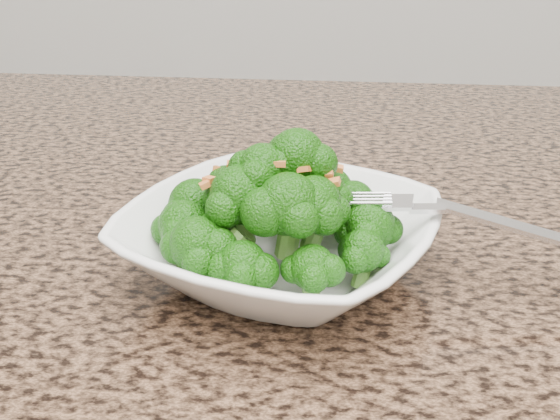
# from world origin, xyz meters

# --- Properties ---
(granite_counter) EXTENTS (1.64, 1.04, 0.03)m
(granite_counter) POSITION_xyz_m (0.00, 0.30, 0.89)
(granite_counter) COLOR brown
(granite_counter) RESTS_ON cabinet
(bowl) EXTENTS (0.27, 0.27, 0.05)m
(bowl) POSITION_xyz_m (0.08, 0.27, 0.93)
(bowl) COLOR white
(bowl) RESTS_ON granite_counter
(broccoli_pile) EXTENTS (0.18, 0.18, 0.07)m
(broccoli_pile) POSITION_xyz_m (0.08, 0.27, 0.98)
(broccoli_pile) COLOR #17570A
(broccoli_pile) RESTS_ON bowl
(garlic_topping) EXTENTS (0.11, 0.11, 0.01)m
(garlic_topping) POSITION_xyz_m (0.08, 0.27, 1.02)
(garlic_topping) COLOR orange
(garlic_topping) RESTS_ON broccoli_pile
(fork) EXTENTS (0.19, 0.06, 0.01)m
(fork) POSITION_xyz_m (0.18, 0.26, 0.96)
(fork) COLOR silver
(fork) RESTS_ON bowl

